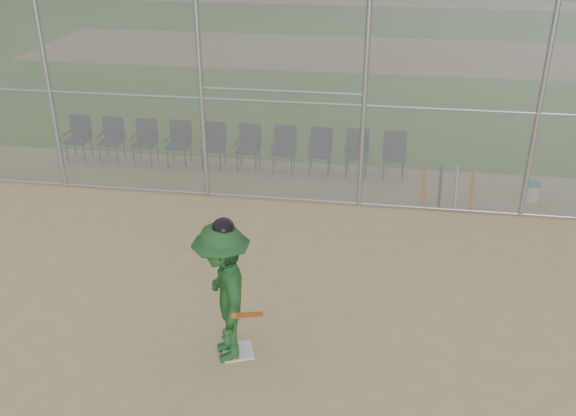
# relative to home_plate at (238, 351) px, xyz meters

# --- Properties ---
(ground) EXTENTS (100.00, 100.00, 0.00)m
(ground) POSITION_rel_home_plate_xyz_m (0.35, -0.38, -0.01)
(ground) COLOR tan
(ground) RESTS_ON ground
(grass_strip) EXTENTS (100.00, 100.00, 0.00)m
(grass_strip) POSITION_rel_home_plate_xyz_m (0.35, 17.62, -0.00)
(grass_strip) COLOR #2F651E
(grass_strip) RESTS_ON ground
(dirt_patch_far) EXTENTS (24.00, 24.00, 0.00)m
(dirt_patch_far) POSITION_rel_home_plate_xyz_m (0.35, 17.62, -0.00)
(dirt_patch_far) COLOR tan
(dirt_patch_far) RESTS_ON ground
(backstop_fence) EXTENTS (16.09, 0.09, 4.00)m
(backstop_fence) POSITION_rel_home_plate_xyz_m (0.35, 4.62, 2.06)
(backstop_fence) COLOR gray
(backstop_fence) RESTS_ON ground
(home_plate) EXTENTS (0.51, 0.51, 0.02)m
(home_plate) POSITION_rel_home_plate_xyz_m (0.00, 0.00, 0.00)
(home_plate) COLOR silver
(home_plate) RESTS_ON ground
(batter_at_plate) EXTENTS (1.10, 1.48, 1.99)m
(batter_at_plate) POSITION_rel_home_plate_xyz_m (-0.14, -0.07, 0.95)
(batter_at_plate) COLOR #1F4D21
(batter_at_plate) RESTS_ON ground
(water_cooler) EXTENTS (0.30, 0.30, 0.38)m
(water_cooler) POSITION_rel_home_plate_xyz_m (4.66, 5.36, 0.19)
(water_cooler) COLOR white
(water_cooler) RESTS_ON ground
(spare_bats) EXTENTS (0.96, 0.39, 0.83)m
(spare_bats) POSITION_rel_home_plate_xyz_m (3.01, 4.84, 0.40)
(spare_bats) COLOR #D84C14
(spare_bats) RESTS_ON ground
(chair_0) EXTENTS (0.54, 0.52, 0.96)m
(chair_0) POSITION_rel_home_plate_xyz_m (-5.00, 6.10, 0.47)
(chair_0) COLOR #101B3D
(chair_0) RESTS_ON ground
(chair_1) EXTENTS (0.54, 0.52, 0.96)m
(chair_1) POSITION_rel_home_plate_xyz_m (-4.22, 6.10, 0.47)
(chair_1) COLOR #101B3D
(chair_1) RESTS_ON ground
(chair_2) EXTENTS (0.54, 0.52, 0.96)m
(chair_2) POSITION_rel_home_plate_xyz_m (-3.45, 6.10, 0.47)
(chair_2) COLOR #101B3D
(chair_2) RESTS_ON ground
(chair_3) EXTENTS (0.54, 0.52, 0.96)m
(chair_3) POSITION_rel_home_plate_xyz_m (-2.67, 6.10, 0.47)
(chair_3) COLOR #101B3D
(chair_3) RESTS_ON ground
(chair_4) EXTENTS (0.54, 0.52, 0.96)m
(chair_4) POSITION_rel_home_plate_xyz_m (-1.89, 6.10, 0.47)
(chair_4) COLOR #101B3D
(chair_4) RESTS_ON ground
(chair_5) EXTENTS (0.54, 0.52, 0.96)m
(chair_5) POSITION_rel_home_plate_xyz_m (-1.12, 6.10, 0.47)
(chair_5) COLOR #101B3D
(chair_5) RESTS_ON ground
(chair_6) EXTENTS (0.54, 0.52, 0.96)m
(chair_6) POSITION_rel_home_plate_xyz_m (-0.34, 6.10, 0.47)
(chair_6) COLOR #101B3D
(chair_6) RESTS_ON ground
(chair_7) EXTENTS (0.54, 0.52, 0.96)m
(chair_7) POSITION_rel_home_plate_xyz_m (0.44, 6.10, 0.47)
(chair_7) COLOR #101B3D
(chair_7) RESTS_ON ground
(chair_8) EXTENTS (0.54, 0.52, 0.96)m
(chair_8) POSITION_rel_home_plate_xyz_m (1.21, 6.10, 0.47)
(chair_8) COLOR #101B3D
(chair_8) RESTS_ON ground
(chair_9) EXTENTS (0.54, 0.52, 0.96)m
(chair_9) POSITION_rel_home_plate_xyz_m (1.99, 6.10, 0.47)
(chair_9) COLOR #101B3D
(chair_9) RESTS_ON ground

